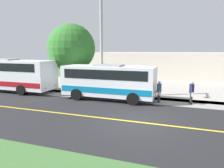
% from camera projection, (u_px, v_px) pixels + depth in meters
% --- Properties ---
extents(ground_plane, '(120.00, 120.00, 0.00)m').
position_uv_depth(ground_plane, '(136.00, 122.00, 10.90)').
color(ground_plane, '#3D6633').
extents(road_surface, '(8.00, 100.00, 0.01)m').
position_uv_depth(road_surface, '(136.00, 122.00, 10.90)').
color(road_surface, black).
rests_on(road_surface, ground).
extents(sidewalk, '(2.40, 100.00, 0.01)m').
position_uv_depth(sidewalk, '(150.00, 100.00, 15.75)').
color(sidewalk, gray).
rests_on(sidewalk, ground).
extents(parking_lot_surface, '(14.00, 36.00, 0.01)m').
position_uv_depth(parking_lot_surface, '(188.00, 87.00, 21.50)').
color(parking_lot_surface, '#9E9991').
rests_on(parking_lot_surface, ground).
extents(road_centre_line, '(0.16, 100.00, 0.00)m').
position_uv_depth(road_centre_line, '(136.00, 122.00, 10.90)').
color(road_centre_line, gold).
rests_on(road_centre_line, ground).
extents(shuttle_bus_front, '(2.69, 7.34, 2.75)m').
position_uv_depth(shuttle_bus_front, '(109.00, 80.00, 15.89)').
color(shuttle_bus_front, white).
rests_on(shuttle_bus_front, ground).
extents(transit_bus_rear, '(2.73, 11.14, 3.05)m').
position_uv_depth(transit_bus_rear, '(2.00, 73.00, 19.44)').
color(transit_bus_rear, white).
rests_on(transit_bus_rear, ground).
extents(pedestrian_with_bags, '(0.72, 0.34, 1.66)m').
position_uv_depth(pedestrian_with_bags, '(192.00, 92.00, 14.54)').
color(pedestrian_with_bags, '#262628').
rests_on(pedestrian_with_bags, ground).
extents(pedestrian_waiting, '(0.72, 0.34, 1.61)m').
position_uv_depth(pedestrian_waiting, '(159.00, 91.00, 14.99)').
color(pedestrian_waiting, '#262628').
rests_on(pedestrian_waiting, ground).
extents(street_light_pole, '(1.97, 0.24, 8.51)m').
position_uv_depth(street_light_pole, '(101.00, 40.00, 15.98)').
color(street_light_pole, '#9E9EA3').
rests_on(street_light_pole, ground).
extents(tree_curbside, '(4.68, 4.68, 6.41)m').
position_uv_depth(tree_curbside, '(71.00, 48.00, 19.75)').
color(tree_curbside, '#4C3826').
rests_on(tree_curbside, ground).
extents(commercial_building, '(10.00, 22.66, 3.54)m').
position_uv_depth(commercial_building, '(169.00, 64.00, 30.47)').
color(commercial_building, beige).
rests_on(commercial_building, ground).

